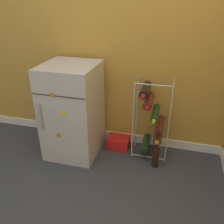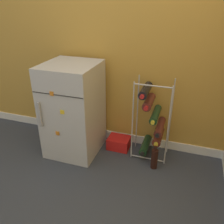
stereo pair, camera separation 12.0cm
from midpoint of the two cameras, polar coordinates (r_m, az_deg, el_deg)
ground_plane at (r=2.23m, az=3.04°, el=-14.41°), size 14.00×14.00×0.00m
wall_back at (r=2.25m, az=8.07°, el=20.67°), size 6.85×0.07×2.50m
mini_fridge at (r=2.32m, az=-7.82°, el=0.57°), size 0.49×0.54×0.91m
wine_rack at (r=2.27m, az=11.15°, el=-1.91°), size 0.34×0.32×0.79m
soda_box at (r=2.51m, az=3.04°, el=-7.42°), size 0.22×0.17×0.12m
loose_bottle_floor at (r=2.27m, az=11.70°, el=-10.94°), size 0.06×0.06×0.23m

